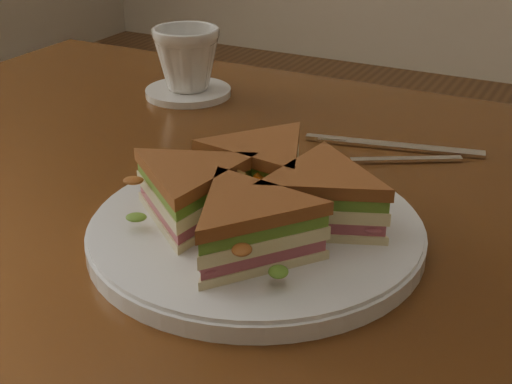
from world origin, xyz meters
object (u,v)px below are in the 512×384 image
saucer (188,92)px  coffee_cup (187,59)px  sandwich_wedges (256,197)px  spoon (345,160)px  table (253,261)px  plate (256,232)px  knife (387,146)px

saucer → coffee_cup: 0.05m
sandwich_wedges → coffee_cup: bearing=130.8°
spoon → sandwich_wedges: bearing=-122.8°
table → coffee_cup: bearing=135.2°
plate → knife: 0.28m
spoon → coffee_cup: 0.32m
table → sandwich_wedges: bearing=-60.9°
sandwich_wedges → spoon: 0.21m
plate → spoon: bearing=87.5°
plate → sandwich_wedges: size_ratio=1.08×
table → plate: plate is taller
sandwich_wedges → spoon: sandwich_wedges is taller
knife → spoon: bearing=-125.7°
plate → saucer: plate is taller
table → plate: size_ratio=3.86×
sandwich_wedges → saucer: bearing=130.8°
table → knife: size_ratio=5.64×
plate → saucer: size_ratio=2.49×
saucer → sandwich_wedges: bearing=-49.2°
knife → saucer: size_ratio=1.70×
table → spoon: size_ratio=7.29×
coffee_cup → saucer: bearing=0.0°
plate → spoon: size_ratio=1.89×
sandwich_wedges → plate: bearing=45.0°
spoon → saucer: 0.32m
table → coffee_cup: coffee_cup is taller
table → coffee_cup: (-0.22, 0.22, 0.15)m
spoon → coffee_cup: bearing=126.7°
knife → sandwich_wedges: bearing=-110.6°
spoon → saucer: same height
spoon → coffee_cup: coffee_cup is taller
table → spoon: spoon is taller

